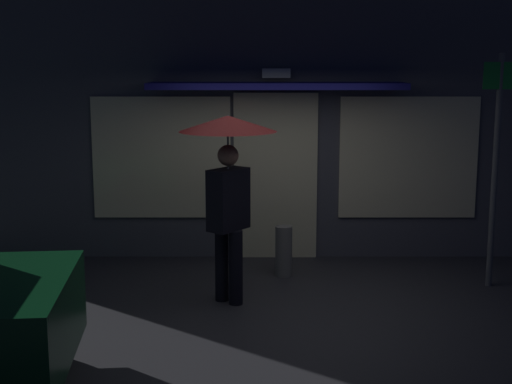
# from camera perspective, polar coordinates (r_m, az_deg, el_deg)

# --- Properties ---
(ground_plane) EXTENTS (18.00, 18.00, 0.00)m
(ground_plane) POSITION_cam_1_polar(r_m,az_deg,el_deg) (7.71, 2.08, -9.46)
(ground_plane) COLOR #2D2D33
(building_facade) EXTENTS (9.01, 1.00, 4.49)m
(building_facade) POSITION_cam_1_polar(r_m,az_deg,el_deg) (9.60, 1.71, 8.00)
(building_facade) COLOR #4C4C56
(building_facade) RESTS_ON ground
(person_with_umbrella) EXTENTS (1.04, 1.04, 2.04)m
(person_with_umbrella) POSITION_cam_1_polar(r_m,az_deg,el_deg) (7.66, -2.07, 2.44)
(person_with_umbrella) COLOR black
(person_with_umbrella) RESTS_ON ground
(street_sign_post) EXTENTS (0.40, 0.07, 2.69)m
(street_sign_post) POSITION_cam_1_polar(r_m,az_deg,el_deg) (8.68, 18.53, 2.55)
(street_sign_post) COLOR #595B60
(street_sign_post) RESTS_ON ground
(sidewalk_bollard) EXTENTS (0.21, 0.21, 0.62)m
(sidewalk_bollard) POSITION_cam_1_polar(r_m,az_deg,el_deg) (8.88, 2.34, -4.68)
(sidewalk_bollard) COLOR slate
(sidewalk_bollard) RESTS_ON ground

